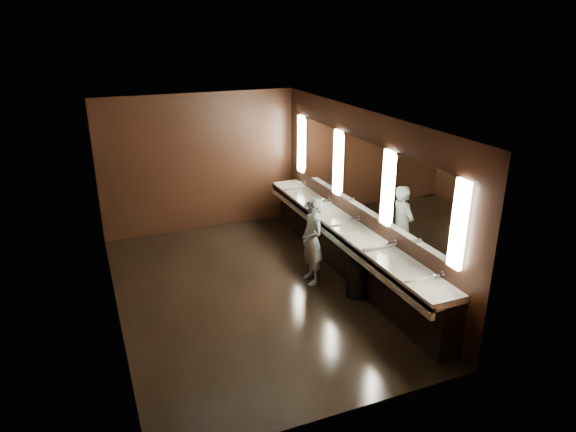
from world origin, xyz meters
The scene contains 10 objects.
floor centered at (0.00, 0.00, 0.00)m, with size 6.00×6.00×0.00m, color black.
ceiling centered at (0.00, 0.00, 2.80)m, with size 4.00×6.00×0.02m, color #2D2D2B.
wall_back centered at (0.00, 3.00, 1.40)m, with size 4.00×0.02×2.80m, color black.
wall_front centered at (0.00, -3.00, 1.40)m, with size 4.00×0.02×2.80m, color black.
wall_left centered at (-2.00, 0.00, 1.40)m, with size 0.02×6.00×2.80m, color black.
wall_right centered at (2.00, 0.00, 1.40)m, with size 0.02×6.00×2.80m, color black.
sink_counter centered at (1.79, 0.00, 0.50)m, with size 0.55×5.40×1.01m.
mirror_band centered at (1.98, 0.00, 1.75)m, with size 0.06×5.03×1.15m.
person centered at (1.10, -0.05, 0.73)m, with size 0.53×0.35×1.46m, color #8DB5D3.
trash_bin centered at (1.58, -0.76, 0.30)m, with size 0.38×0.38×0.59m, color black.
Camera 1 is at (-2.19, -6.99, 4.08)m, focal length 32.00 mm.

